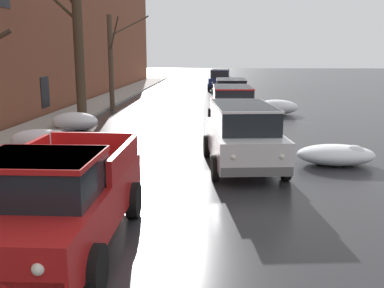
{
  "coord_description": "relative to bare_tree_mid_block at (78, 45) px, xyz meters",
  "views": [
    {
      "loc": [
        1.23,
        0.98,
        3.24
      ],
      "look_at": [
        0.65,
        11.73,
        1.02
      ],
      "focal_mm": 41.27,
      "sensor_mm": 36.0,
      "label": 1
    }
  ],
  "objects": [
    {
      "name": "left_sidewalk_slab",
      "position": [
        -1.42,
        -2.48,
        -3.51
      ],
      "size": [
        2.4,
        80.0,
        0.14
      ],
      "primitive_type": "cube",
      "color": "gray",
      "rests_on": "ground"
    },
    {
      "name": "snow_bank_near_corner_left",
      "position": [
        0.21,
        -5.16,
        -3.23
      ],
      "size": [
        2.09,
        0.98,
        0.72
      ],
      "color": "white",
      "rests_on": "ground"
    },
    {
      "name": "snow_bank_along_left_kerb",
      "position": [
        9.35,
        4.31,
        -3.2
      ],
      "size": [
        2.28,
        1.49,
        0.79
      ],
      "color": "white",
      "rests_on": "ground"
    },
    {
      "name": "snow_bank_mid_block_left",
      "position": [
        0.05,
        -1.29,
        -3.21
      ],
      "size": [
        1.98,
        1.21,
        0.78
      ],
      "color": "white",
      "rests_on": "ground"
    },
    {
      "name": "snow_bank_near_corner_right",
      "position": [
        9.66,
        -6.62,
        -3.29
      ],
      "size": [
        2.28,
        1.35,
        0.62
      ],
      "color": "white",
      "rests_on": "ground"
    },
    {
      "name": "bare_tree_mid_block",
      "position": [
        0.0,
        0.0,
        0.0
      ],
      "size": [
        1.95,
        1.75,
        7.0
      ],
      "color": "#423323",
      "rests_on": "ground"
    },
    {
      "name": "bare_tree_far_down_block",
      "position": [
        0.11,
        5.84,
        -0.69
      ],
      "size": [
        2.35,
        3.17,
        5.38
      ],
      "color": "#4C3D2D",
      "rests_on": "ground"
    },
    {
      "name": "pickup_truck_red_approaching_near_lane",
      "position": [
        3.44,
        -12.73,
        -2.7
      ],
      "size": [
        2.23,
        4.9,
        1.76
      ],
      "color": "red",
      "rests_on": "ground"
    },
    {
      "name": "suv_white_parked_kerbside_close",
      "position": [
        6.84,
        -7.03,
        -2.59
      ],
      "size": [
        2.35,
        4.65,
        1.82
      ],
      "color": "silver",
      "rests_on": "ground"
    },
    {
      "name": "suv_red_parked_kerbside_mid",
      "position": [
        6.78,
        -0.09,
        -2.59
      ],
      "size": [
        2.17,
        4.69,
        1.82
      ],
      "color": "red",
      "rests_on": "ground"
    },
    {
      "name": "suv_black_parked_far_down_block",
      "position": [
        6.9,
        5.49,
        -2.59
      ],
      "size": [
        2.05,
        4.81,
        1.82
      ],
      "color": "black",
      "rests_on": "ground"
    },
    {
      "name": "sedan_silver_queued_behind_truck",
      "position": [
        6.9,
        12.47,
        -2.83
      ],
      "size": [
        2.05,
        4.4,
        1.42
      ],
      "color": "#B7B7BC",
      "rests_on": "ground"
    },
    {
      "name": "suv_darkblue_at_far_intersection",
      "position": [
        6.45,
        20.1,
        -2.59
      ],
      "size": [
        2.19,
        4.72,
        1.82
      ],
      "color": "navy",
      "rests_on": "ground"
    }
  ]
}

